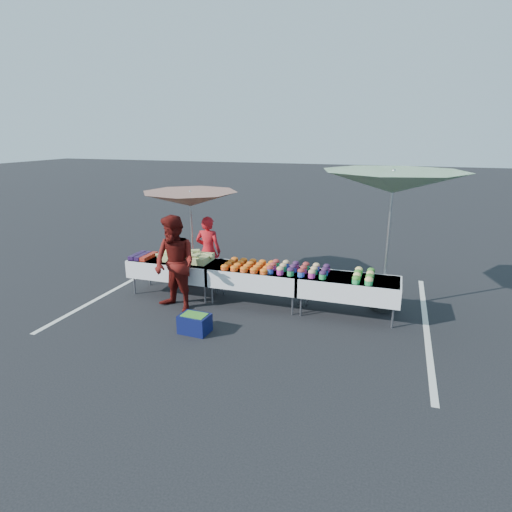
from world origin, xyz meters
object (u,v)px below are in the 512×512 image
(table_left, at_px, (175,268))
(table_center, at_px, (256,276))
(storage_bin, at_px, (195,323))
(table_right, at_px, (348,286))
(umbrella_right, at_px, (393,183))
(vendor, at_px, (208,251))
(customer, at_px, (175,264))
(umbrella_left, at_px, (190,200))

(table_left, bearing_deg, table_center, 0.00)
(storage_bin, bearing_deg, table_center, 72.42)
(storage_bin, bearing_deg, table_left, 131.61)
(storage_bin, bearing_deg, table_right, 36.32)
(table_center, height_order, umbrella_right, umbrella_right)
(vendor, bearing_deg, table_left, 56.81)
(customer, height_order, umbrella_right, umbrella_right)
(vendor, height_order, umbrella_left, umbrella_left)
(table_right, height_order, customer, customer)
(table_right, height_order, vendor, vendor)
(table_center, bearing_deg, umbrella_left, 158.31)
(table_center, relative_size, vendor, 1.19)
(umbrella_left, bearing_deg, storage_bin, -63.22)
(table_center, distance_m, table_right, 1.80)
(table_center, height_order, vendor, vendor)
(table_center, xyz_separation_m, vendor, (-1.36, 0.75, 0.20))
(umbrella_left, distance_m, umbrella_right, 4.17)
(table_center, bearing_deg, table_right, 0.00)
(customer, bearing_deg, storage_bin, -27.21)
(table_center, xyz_separation_m, umbrella_left, (-1.72, 0.68, 1.34))
(umbrella_left, bearing_deg, table_center, -21.69)
(vendor, xyz_separation_m, storage_bin, (0.77, -2.29, -0.61))
(table_left, xyz_separation_m, umbrella_right, (4.22, 0.56, 1.85))
(vendor, relative_size, customer, 0.85)
(table_center, relative_size, table_right, 1.00)
(table_center, relative_size, umbrella_right, 0.62)
(table_center, distance_m, storage_bin, 1.70)
(vendor, distance_m, umbrella_right, 4.13)
(customer, bearing_deg, umbrella_left, 122.26)
(customer, relative_size, umbrella_left, 0.75)
(table_left, bearing_deg, storage_bin, -51.99)
(table_left, relative_size, umbrella_left, 0.75)
(table_right, relative_size, umbrella_left, 0.75)
(vendor, relative_size, umbrella_right, 0.52)
(table_left, distance_m, table_right, 3.60)
(table_left, relative_size, customer, 1.01)
(table_right, xyz_separation_m, storage_bin, (-2.40, -1.54, -0.41))
(table_right, bearing_deg, customer, -166.68)
(table_center, bearing_deg, customer, -151.25)
(table_left, distance_m, customer, 0.93)
(vendor, bearing_deg, umbrella_left, 7.45)
(customer, bearing_deg, vendor, 108.38)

